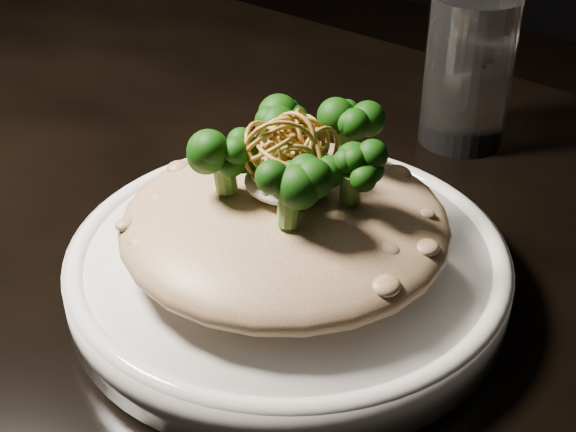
# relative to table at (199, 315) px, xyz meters

# --- Properties ---
(table) EXTENTS (1.10, 0.80, 0.75)m
(table) POSITION_rel_table_xyz_m (0.00, 0.00, 0.00)
(table) COLOR black
(table) RESTS_ON ground
(plate) EXTENTS (0.28, 0.28, 0.03)m
(plate) POSITION_rel_table_xyz_m (0.10, -0.01, 0.10)
(plate) COLOR white
(plate) RESTS_ON table
(risotto) EXTENTS (0.21, 0.21, 0.05)m
(risotto) POSITION_rel_table_xyz_m (0.10, -0.01, 0.13)
(risotto) COLOR brown
(risotto) RESTS_ON plate
(broccoli) EXTENTS (0.14, 0.14, 0.05)m
(broccoli) POSITION_rel_table_xyz_m (0.10, -0.00, 0.18)
(broccoli) COLOR black
(broccoli) RESTS_ON risotto
(cheese) EXTENTS (0.05, 0.05, 0.01)m
(cheese) POSITION_rel_table_xyz_m (0.10, -0.01, 0.16)
(cheese) COLOR silver
(cheese) RESTS_ON risotto
(shallots) EXTENTS (0.05, 0.05, 0.03)m
(shallots) POSITION_rel_table_xyz_m (0.10, -0.01, 0.19)
(shallots) COLOR brown
(shallots) RESTS_ON cheese
(drinking_glass) EXTENTS (0.09, 0.09, 0.13)m
(drinking_glass) POSITION_rel_table_xyz_m (0.08, 0.25, 0.15)
(drinking_glass) COLOR silver
(drinking_glass) RESTS_ON table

